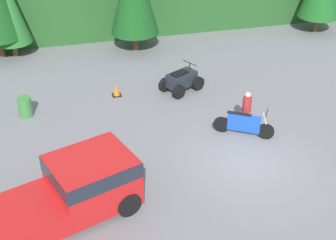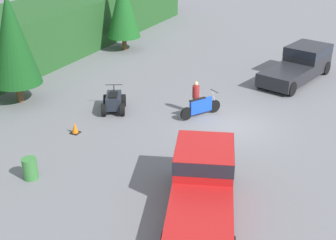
% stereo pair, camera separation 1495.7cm
% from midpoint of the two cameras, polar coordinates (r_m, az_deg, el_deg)
% --- Properties ---
extents(ground_plane, '(80.00, 80.00, 0.00)m').
position_cam_midpoint_polar(ground_plane, '(19.03, 32.76, -6.30)').
color(ground_plane, slate).
extents(tree_mid_left, '(2.03, 2.03, 4.62)m').
position_cam_midpoint_polar(tree_mid_left, '(23.36, -2.49, 13.14)').
color(tree_mid_left, brown).
rests_on(tree_mid_left, ground_plane).
extents(pickup_truck_red, '(5.96, 3.86, 1.87)m').
position_cam_midpoint_polar(pickup_truck_red, '(13.93, 17.89, -11.28)').
color(pickup_truck_red, red).
rests_on(pickup_truck_red, ground_plane).
extents(dirt_bike, '(2.15, 1.37, 1.20)m').
position_cam_midpoint_polar(dirt_bike, '(20.10, 31.01, -1.96)').
color(dirt_bike, black).
rests_on(dirt_bike, ground_plane).
extents(quad_atv, '(2.22, 1.92, 1.27)m').
position_cam_midpoint_polar(quad_atv, '(22.03, 21.22, 3.46)').
color(quad_atv, black).
rests_on(quad_atv, ground_plane).
extents(rider_person, '(0.49, 0.49, 1.73)m').
position_cam_midpoint_polar(rider_person, '(20.27, 31.12, -0.25)').
color(rider_person, brown).
rests_on(rider_person, ground_plane).
extents(traffic_cone, '(0.42, 0.42, 0.55)m').
position_cam_midpoint_polar(traffic_cone, '(20.80, 13.74, 2.35)').
color(traffic_cone, black).
rests_on(traffic_cone, ground_plane).
extents(steel_barrel, '(0.58, 0.58, 0.88)m').
position_cam_midpoint_polar(steel_barrel, '(18.58, 3.76, 0.16)').
color(steel_barrel, '#387A38').
rests_on(steel_barrel, ground_plane).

